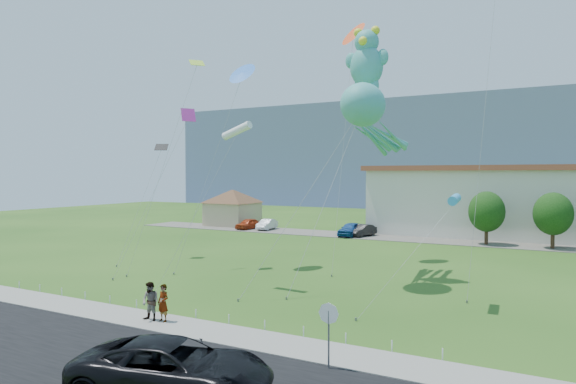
# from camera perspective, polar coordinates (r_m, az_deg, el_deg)

# --- Properties ---
(ground) EXTENTS (160.00, 160.00, 0.00)m
(ground) POSITION_cam_1_polar(r_m,az_deg,el_deg) (28.23, -10.13, -12.82)
(ground) COLOR #275016
(ground) RESTS_ON ground
(road) EXTENTS (80.00, 8.00, 0.06)m
(road) POSITION_cam_1_polar(r_m,az_deg,el_deg) (22.80, -23.34, -16.51)
(road) COLOR black
(road) RESTS_ON ground
(sidewalk) EXTENTS (80.00, 2.50, 0.10)m
(sidewalk) POSITION_cam_1_polar(r_m,az_deg,el_deg) (26.21, -14.00, -13.91)
(sidewalk) COLOR gray
(sidewalk) RESTS_ON ground
(parking_strip) EXTENTS (70.00, 6.00, 0.06)m
(parking_strip) POSITION_cam_1_polar(r_m,az_deg,el_deg) (59.26, 11.61, -5.00)
(parking_strip) COLOR #59544C
(parking_strip) RESTS_ON ground
(hill_ridge) EXTENTS (160.00, 50.00, 25.00)m
(hill_ridge) POSITION_cam_1_polar(r_m,az_deg,el_deg) (142.41, 21.69, 3.99)
(hill_ridge) COLOR slate
(hill_ridge) RESTS_ON ground
(pavilion) EXTENTS (9.20, 9.20, 5.00)m
(pavilion) POSITION_cam_1_polar(r_m,az_deg,el_deg) (72.25, -6.17, -1.33)
(pavilion) COLOR tan
(pavilion) RESTS_ON ground
(stop_sign) EXTENTS (0.80, 0.07, 2.50)m
(stop_sign) POSITION_cam_1_polar(r_m,az_deg,el_deg) (19.44, 4.55, -13.94)
(stop_sign) COLOR slate
(stop_sign) RESTS_ON ground
(rope_fence) EXTENTS (26.05, 0.05, 0.50)m
(rope_fence) POSITION_cam_1_polar(r_m,az_deg,el_deg) (27.20, -11.89, -12.86)
(rope_fence) COLOR white
(rope_fence) RESTS_ON ground
(tree_near) EXTENTS (3.60, 3.60, 5.47)m
(tree_near) POSITION_cam_1_polar(r_m,az_deg,el_deg) (55.87, 21.20, -2.05)
(tree_near) COLOR #3F2B19
(tree_near) RESTS_ON ground
(tree_mid) EXTENTS (3.60, 3.60, 5.47)m
(tree_mid) POSITION_cam_1_polar(r_m,az_deg,el_deg) (55.43, 27.37, -2.17)
(tree_mid) COLOR #3F2B19
(tree_mid) RESTS_ON ground
(suv) EXTENTS (7.07, 4.78, 1.80)m
(suv) POSITION_cam_1_polar(r_m,az_deg,el_deg) (17.81, -12.61, -18.58)
(suv) COLOR black
(suv) RESTS_ON road
(pedestrian_left) EXTENTS (0.70, 0.51, 1.80)m
(pedestrian_left) POSITION_cam_1_polar(r_m,az_deg,el_deg) (25.99, -13.70, -11.88)
(pedestrian_left) COLOR gray
(pedestrian_left) RESTS_ON sidewalk
(pedestrian_right) EXTENTS (0.91, 0.71, 1.87)m
(pedestrian_right) POSITION_cam_1_polar(r_m,az_deg,el_deg) (26.25, -15.03, -11.66)
(pedestrian_right) COLOR gray
(pedestrian_right) RESTS_ON sidewalk
(parked_car_red) EXTENTS (2.04, 4.18, 1.37)m
(parked_car_red) POSITION_cam_1_polar(r_m,az_deg,el_deg) (67.00, -4.44, -3.54)
(parked_car_red) COLOR #AB3715
(parked_car_red) RESTS_ON parking_strip
(parked_car_silver) EXTENTS (1.89, 4.22, 1.35)m
(parked_car_silver) POSITION_cam_1_polar(r_m,az_deg,el_deg) (66.21, -2.36, -3.61)
(parked_car_silver) COLOR silver
(parked_car_silver) RESTS_ON parking_strip
(parked_car_blue) EXTENTS (1.87, 4.60, 1.56)m
(parked_car_blue) POSITION_cam_1_polar(r_m,az_deg,el_deg) (59.83, 6.97, -4.12)
(parked_car_blue) COLOR navy
(parked_car_blue) RESTS_ON parking_strip
(parked_car_black) EXTENTS (2.37, 4.29, 1.34)m
(parked_car_black) POSITION_cam_1_polar(r_m,az_deg,el_deg) (59.82, 8.27, -4.24)
(parked_car_black) COLOR black
(parked_car_black) RESTS_ON parking_strip
(octopus_kite) EXTENTS (6.06, 13.93, 13.09)m
(octopus_kite) POSITION_cam_1_polar(r_m,az_deg,el_deg) (34.78, 8.96, 8.24)
(octopus_kite) COLOR #45A9AC
(octopus_kite) RESTS_ON ground
(teddy_bear_kite) EXTENTS (3.31, 9.53, 17.38)m
(teddy_bear_kite) POSITION_cam_1_polar(r_m,az_deg,el_deg) (37.06, 8.72, 14.16)
(teddy_bear_kite) COLOR #45A9AC
(teddy_bear_kite) RESTS_ON ground
(small_kite_yellow) EXTENTS (2.19, 6.75, 16.32)m
(small_kite_yellow) POSITION_cam_1_polar(r_m,az_deg,el_deg) (40.91, -11.03, 11.15)
(small_kite_yellow) COLOR #B0E435
(small_kite_yellow) RESTS_ON ground
(small_kite_orange) EXTENTS (2.65, 9.01, 19.79)m
(small_kite_orange) POSITION_cam_1_polar(r_m,az_deg,el_deg) (45.39, 7.22, 16.52)
(small_kite_orange) COLOR #FF4F1C
(small_kite_orange) RESTS_ON ground
(small_kite_blue) EXTENTS (3.18, 6.26, 15.77)m
(small_kite_blue) POSITION_cam_1_polar(r_m,az_deg,el_deg) (41.06, -5.27, 12.60)
(small_kite_blue) COLOR blue
(small_kite_blue) RESTS_ON ground
(small_kite_cyan) EXTENTS (3.98, 6.26, 6.28)m
(small_kite_cyan) POSITION_cam_1_polar(r_m,az_deg,el_deg) (29.05, 17.95, -0.87)
(small_kite_cyan) COLOR #31A0DD
(small_kite_cyan) RESTS_ON ground
(small_kite_black) EXTENTS (1.29, 6.34, 10.00)m
(small_kite_black) POSITION_cam_1_polar(r_m,az_deg,el_deg) (45.62, -14.34, 3.62)
(small_kite_black) COLOR black
(small_kite_black) RESTS_ON ground
(small_kite_white) EXTENTS (3.47, 5.35, 10.39)m
(small_kite_white) POSITION_cam_1_polar(r_m,az_deg,el_deg) (32.78, -5.77, 6.66)
(small_kite_white) COLOR white
(small_kite_white) RESTS_ON ground
(small_kite_pink) EXTENTS (1.84, 7.36, 12.22)m
(small_kite_pink) POSITION_cam_1_polar(r_m,az_deg,el_deg) (40.19, -11.88, 6.50)
(small_kite_pink) COLOR #DD31A9
(small_kite_pink) RESTS_ON ground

